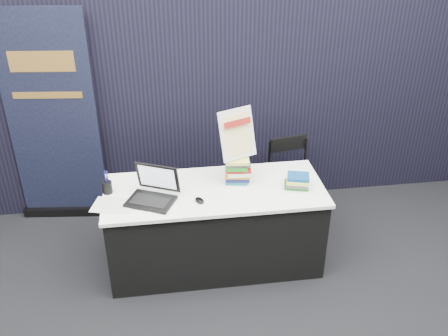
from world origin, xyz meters
TOP-DOWN VIEW (x-y plane):
  - floor at (0.00, 0.00)m, footprint 8.00×8.00m
  - drape_partition at (0.00, 1.60)m, footprint 6.00×0.08m
  - display_table at (0.00, 0.55)m, footprint 1.80×0.75m
  - laptop at (-0.52, 0.47)m, footprint 0.43×0.42m
  - mouse at (-0.14, 0.38)m, footprint 0.09×0.11m
  - brochure_left at (-0.81, 0.42)m, footprint 0.36×0.30m
  - brochure_mid at (-0.45, 0.35)m, footprint 0.29×0.24m
  - brochure_right at (-0.49, 0.40)m, footprint 0.31×0.27m
  - pen_cup at (-0.86, 0.62)m, footprint 0.09×0.09m
  - book_stack_tall at (0.20, 0.65)m, footprint 0.21×0.17m
  - book_stack_short at (0.68, 0.49)m, footprint 0.22×0.19m
  - info_sign at (0.20, 0.68)m, footprint 0.33×0.23m
  - pullup_banner at (-1.38, 1.50)m, footprint 0.88×0.20m
  - stacking_chair at (0.80, 1.11)m, footprint 0.43×0.44m

SIDE VIEW (x-z plane):
  - floor at x=0.00m, z-range 0.00..0.00m
  - display_table at x=0.00m, z-range 0.00..0.75m
  - stacking_chair at x=0.80m, z-range 0.05..0.88m
  - brochure_mid at x=-0.45m, z-range 0.75..0.75m
  - brochure_right at x=-0.49m, z-range 0.75..0.75m
  - brochure_left at x=-0.81m, z-range 0.75..0.75m
  - mouse at x=-0.14m, z-range 0.75..0.78m
  - pen_cup at x=-0.86m, z-range 0.75..0.85m
  - book_stack_short at x=0.68m, z-range 0.75..0.86m
  - laptop at x=-0.52m, z-range 0.68..0.95m
  - book_stack_tall at x=0.20m, z-range 0.75..0.96m
  - pullup_banner at x=-1.38m, z-range -0.12..1.94m
  - info_sign at x=0.20m, z-range 0.96..1.38m
  - drape_partition at x=0.00m, z-range 0.00..2.40m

